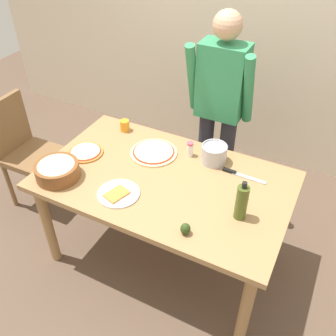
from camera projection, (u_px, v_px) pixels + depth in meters
name	position (u px, v px, depth m)	size (l,w,h in m)	color
ground	(165.00, 254.00, 2.87)	(8.00, 8.00, 0.00)	brown
wall_back	(251.00, 21.00, 3.17)	(5.60, 0.10, 2.60)	beige
dining_table	(165.00, 189.00, 2.45)	(1.60, 0.96, 0.76)	#A37A4C
person_cook	(220.00, 104.00, 2.78)	(0.49, 0.25, 1.62)	#2D2D38
chair_wooden_left	(24.00, 147.00, 3.04)	(0.41, 0.41, 0.95)	brown
pizza_raw_on_board	(154.00, 152.00, 2.60)	(0.33, 0.33, 0.02)	beige
pizza_cooked_on_tray	(85.00, 152.00, 2.60)	(0.25, 0.25, 0.02)	#C67A33
plate_with_slice	(118.00, 194.00, 2.27)	(0.26, 0.26, 0.02)	white
popcorn_bowl	(57.00, 169.00, 2.37)	(0.28, 0.28, 0.11)	brown
olive_oil_bottle	(242.00, 202.00, 2.06)	(0.07, 0.07, 0.26)	#47561E
steel_pot	(214.00, 153.00, 2.49)	(0.17, 0.17, 0.13)	#B7B7BC
cup_orange	(125.00, 126.00, 2.81)	(0.07, 0.07, 0.09)	orange
salt_shaker	(190.00, 149.00, 2.55)	(0.04, 0.04, 0.11)	white
chef_knife	(239.00, 174.00, 2.42)	(0.29, 0.03, 0.02)	silver
avocado	(185.00, 229.00, 2.01)	(0.06, 0.06, 0.07)	#2D4219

